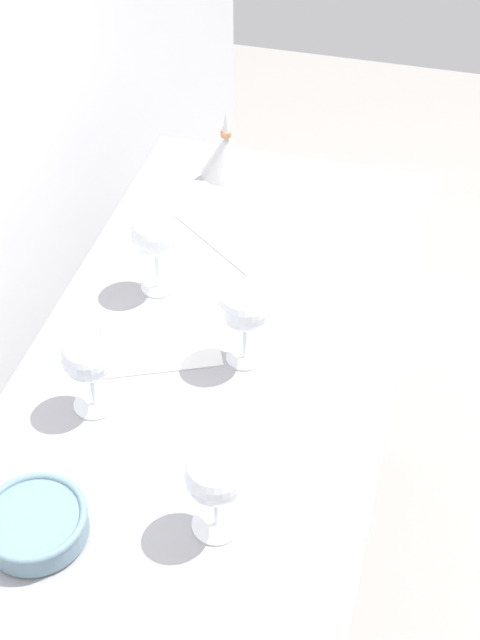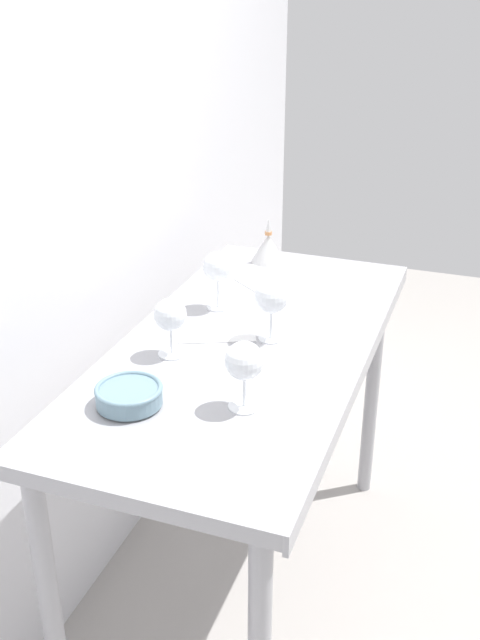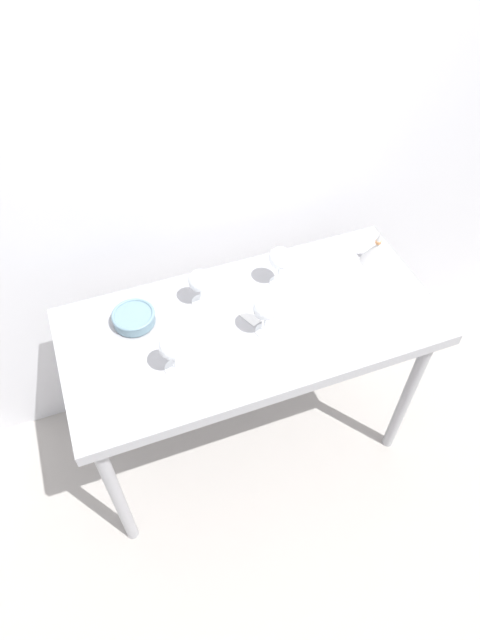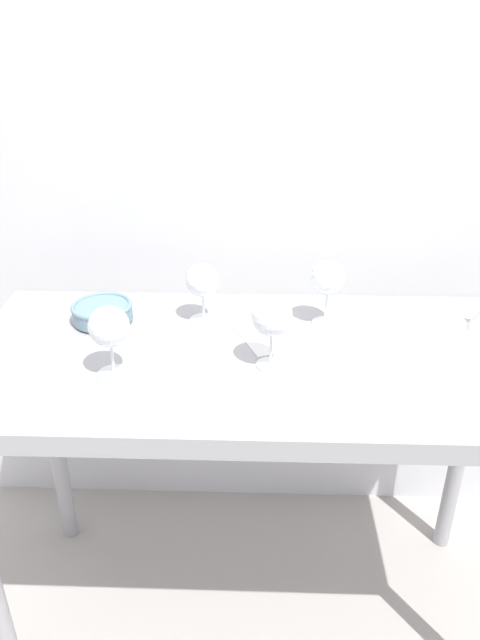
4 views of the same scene
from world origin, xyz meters
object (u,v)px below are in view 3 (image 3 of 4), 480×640
object	(u,v)px
wine_glass_far_right	(280,259)
tasting_sheet_lower	(249,301)
wine_glass_far_left	(200,282)
tasting_bowl	(134,318)
wine_glass_near_center	(265,308)
tasting_sheet_upper	(341,287)
wine_glass_near_left	(172,348)
decanter_funnel	(376,252)

from	to	relation	value
wine_glass_far_right	tasting_sheet_lower	size ratio (longest dim) A/B	0.83
wine_glass_far_left	tasting_bowl	size ratio (longest dim) A/B	1.00
wine_glass_near_center	tasting_bowl	xyz separation A→B (m)	(-0.43, 0.20, -0.10)
wine_glass_far_left	wine_glass_far_right	bearing A→B (deg)	-1.03
wine_glass_near_center	tasting_sheet_upper	bearing A→B (deg)	15.11
wine_glass_near_center	wine_glass_near_left	bearing A→B (deg)	-172.09
wine_glass_far_right	tasting_bowl	size ratio (longest dim) A/B	1.10
wine_glass_near_left	decanter_funnel	bearing A→B (deg)	14.67
wine_glass_near_left	wine_glass_far_right	bearing A→B (deg)	27.70
wine_glass_near_center	wine_glass_far_left	world-z (taller)	wine_glass_near_center
tasting_bowl	decanter_funnel	distance (m)	0.99
wine_glass_near_left	wine_glass_near_center	bearing A→B (deg)	7.91
tasting_bowl	wine_glass_far_left	bearing A→B (deg)	2.85
tasting_sheet_upper	tasting_sheet_lower	bearing A→B (deg)	-151.80
wine_glass_far_right	tasting_bowl	distance (m)	0.59
wine_glass_near_center	wine_glass_far_right	bearing A→B (deg)	55.72
wine_glass_far_left	tasting_sheet_upper	world-z (taller)	wine_glass_far_left
tasting_sheet_upper	decanter_funnel	size ratio (longest dim) A/B	1.64
tasting_sheet_lower	wine_glass_near_center	bearing A→B (deg)	-113.50
tasting_sheet_upper	tasting_sheet_lower	world-z (taller)	same
wine_glass_near_left	decanter_funnel	world-z (taller)	wine_glass_near_left
wine_glass_near_left	tasting_sheet_lower	bearing A→B (deg)	30.61
tasting_sheet_upper	tasting_sheet_lower	xyz separation A→B (m)	(-0.37, 0.06, 0.00)
wine_glass_far_right	tasting_sheet_lower	bearing A→B (deg)	-159.98
wine_glass_near_left	decanter_funnel	distance (m)	0.94
tasting_sheet_upper	wine_glass_near_center	bearing A→B (deg)	-127.44
wine_glass_near_center	decanter_funnel	size ratio (longest dim) A/B	1.15
wine_glass_far_left	tasting_sheet_lower	xyz separation A→B (m)	(0.17, -0.06, -0.11)
wine_glass_near_left	wine_glass_near_center	world-z (taller)	wine_glass_near_center
wine_glass_near_center	decanter_funnel	world-z (taller)	wine_glass_near_center
wine_glass_far_right	tasting_sheet_lower	world-z (taller)	wine_glass_far_right
wine_glass_far_right	wine_glass_far_left	size ratio (longest dim) A/B	1.10
wine_glass_near_left	tasting_sheet_upper	world-z (taller)	wine_glass_near_left
wine_glass_far_right	tasting_sheet_lower	xyz separation A→B (m)	(-0.14, -0.05, -0.12)
tasting_sheet_upper	wine_glass_near_left	bearing A→B (deg)	-130.93
wine_glass_near_left	wine_glass_far_left	distance (m)	0.32
wine_glass_near_left	decanter_funnel	size ratio (longest dim) A/B	1.10
wine_glass_far_right	tasting_bowl	world-z (taller)	wine_glass_far_right
wine_glass_near_center	tasting_sheet_upper	size ratio (longest dim) A/B	0.70
wine_glass_near_left	wine_glass_far_left	xyz separation A→B (m)	(0.18, 0.27, -0.01)
wine_glass_far_right	wine_glass_far_left	world-z (taller)	wine_glass_far_right
wine_glass_near_center	tasting_sheet_lower	world-z (taller)	wine_glass_near_center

